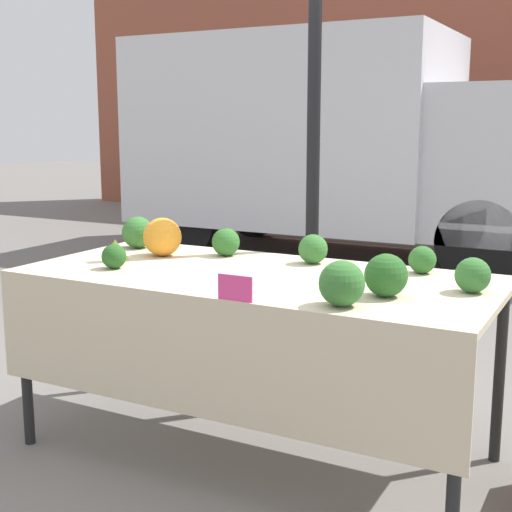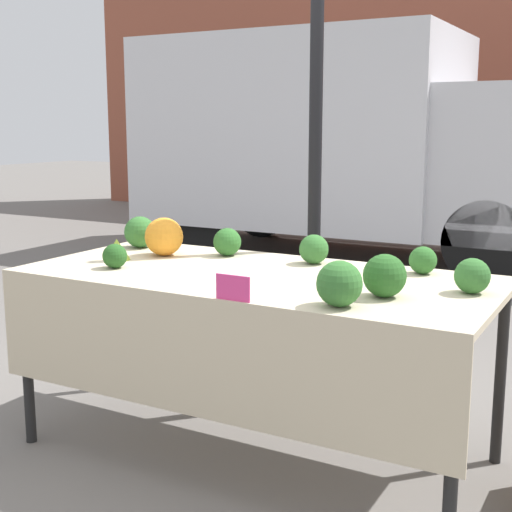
# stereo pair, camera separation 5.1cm
# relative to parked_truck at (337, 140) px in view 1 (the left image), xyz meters

# --- Properties ---
(ground_plane) EXTENTS (40.00, 40.00, 0.00)m
(ground_plane) POSITION_rel_parked_truck_xyz_m (1.59, -4.97, -1.35)
(ground_plane) COLOR slate
(tent_pole) EXTENTS (0.07, 0.07, 2.44)m
(tent_pole) POSITION_rel_parked_truck_xyz_m (1.56, -4.26, -0.13)
(tent_pole) COLOR black
(tent_pole) RESTS_ON ground_plane
(parked_truck) EXTENTS (5.01, 2.08, 2.50)m
(parked_truck) POSITION_rel_parked_truck_xyz_m (0.00, 0.00, 0.00)
(parked_truck) COLOR silver
(parked_truck) RESTS_ON ground_plane
(market_table) EXTENTS (2.14, 0.99, 0.86)m
(market_table) POSITION_rel_parked_truck_xyz_m (1.59, -5.04, -0.58)
(market_table) COLOR beige
(market_table) RESTS_ON ground_plane
(orange_cauliflower) EXTENTS (0.20, 0.20, 0.20)m
(orange_cauliflower) POSITION_rel_parked_truck_xyz_m (0.97, -4.81, -0.39)
(orange_cauliflower) COLOR orange
(orange_cauliflower) RESTS_ON market_table
(romanesco_head) EXTENTS (0.13, 0.13, 0.10)m
(romanesco_head) POSITION_rel_parked_truck_xyz_m (0.83, -5.01, -0.43)
(romanesco_head) COLOR #93B238
(romanesco_head) RESTS_ON market_table
(broccoli_head_0) EXTENTS (0.12, 0.12, 0.12)m
(broccoli_head_0) POSITION_rel_parked_truck_xyz_m (2.26, -4.61, -0.42)
(broccoli_head_0) COLOR #2D6628
(broccoli_head_0) RESTS_ON market_table
(broccoli_head_1) EXTENTS (0.14, 0.14, 0.14)m
(broccoli_head_1) POSITION_rel_parked_truck_xyz_m (2.53, -4.89, -0.42)
(broccoli_head_1) COLOR #336B2D
(broccoli_head_1) RESTS_ON market_table
(broccoli_head_2) EXTENTS (0.17, 0.17, 0.17)m
(broccoli_head_2) POSITION_rel_parked_truck_xyz_m (2.25, -5.12, -0.40)
(broccoli_head_2) COLOR #285B23
(broccoli_head_2) RESTS_ON market_table
(broccoli_head_3) EXTENTS (0.14, 0.14, 0.14)m
(broccoli_head_3) POSITION_rel_parked_truck_xyz_m (1.25, -4.65, -0.41)
(broccoli_head_3) COLOR #2D6628
(broccoli_head_3) RESTS_ON market_table
(broccoli_head_4) EXTENTS (0.14, 0.14, 0.14)m
(broccoli_head_4) POSITION_rel_parked_truck_xyz_m (1.73, -4.63, -0.42)
(broccoli_head_4) COLOR #336B2D
(broccoli_head_4) RESTS_ON market_table
(broccoli_head_5) EXTENTS (0.12, 0.12, 0.12)m
(broccoli_head_5) POSITION_rel_parked_truck_xyz_m (0.96, -5.18, -0.43)
(broccoli_head_5) COLOR #23511E
(broccoli_head_5) RESTS_ON market_table
(broccoli_head_6) EXTENTS (0.17, 0.17, 0.17)m
(broccoli_head_6) POSITION_rel_parked_truck_xyz_m (0.71, -4.67, -0.40)
(broccoli_head_6) COLOR #336B2D
(broccoli_head_6) RESTS_ON market_table
(broccoli_head_7) EXTENTS (0.17, 0.17, 0.17)m
(broccoli_head_7) POSITION_rel_parked_truck_xyz_m (2.15, -5.34, -0.40)
(broccoli_head_7) COLOR #336B2D
(broccoli_head_7) RESTS_ON market_table
(price_sign) EXTENTS (0.15, 0.01, 0.10)m
(price_sign) POSITION_rel_parked_truck_xyz_m (1.76, -5.45, -0.44)
(price_sign) COLOR #E53D84
(price_sign) RESTS_ON market_table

